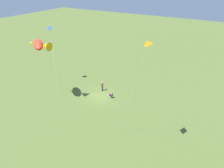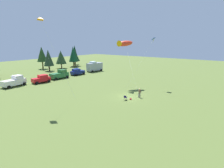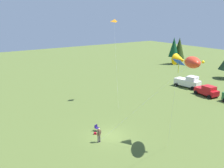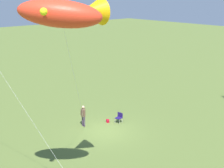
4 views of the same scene
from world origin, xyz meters
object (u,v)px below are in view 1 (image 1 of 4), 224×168
(person_kite_flyer, at_px, (102,86))
(folding_chair, at_px, (112,95))
(kite_delta_orange, at_px, (147,43))
(kite_diamond_blue, at_px, (50,31))
(backpack_on_grass, at_px, (110,95))
(kite_large_fish, at_px, (40,45))

(person_kite_flyer, relative_size, folding_chair, 2.12)
(person_kite_flyer, relative_size, kite_delta_orange, 0.13)
(kite_delta_orange, bearing_deg, kite_diamond_blue, -21.55)
(backpack_on_grass, distance_m, kite_large_fish, 13.84)
(person_kite_flyer, bearing_deg, folding_chair, 156.13)
(backpack_on_grass, xyz_separation_m, kite_large_fish, (7.80, 6.65, 9.29))
(backpack_on_grass, bearing_deg, folding_chair, 137.77)
(backpack_on_grass, height_order, kite_large_fish, kite_large_fish)
(folding_chair, bearing_deg, kite_diamond_blue, -9.93)
(folding_chair, height_order, kite_large_fish, kite_large_fish)
(person_kite_flyer, xyz_separation_m, kite_delta_orange, (-11.70, 10.27, 11.98))
(kite_large_fish, bearing_deg, kite_delta_orange, 170.44)
(kite_diamond_blue, bearing_deg, kite_large_fish, 121.11)
(kite_large_fish, height_order, kite_delta_orange, kite_delta_orange)
(folding_chair, xyz_separation_m, backpack_on_grass, (0.70, -0.64, -0.38))
(folding_chair, relative_size, kite_diamond_blue, 0.08)
(kite_diamond_blue, bearing_deg, folding_chair, -176.07)
(folding_chair, xyz_separation_m, kite_delta_orange, (-9.03, 8.97, 12.51))
(kite_large_fish, distance_m, kite_delta_orange, 18.14)
(backpack_on_grass, relative_size, kite_large_fish, 0.03)
(kite_delta_orange, bearing_deg, person_kite_flyer, -41.28)
(kite_large_fish, height_order, kite_diamond_blue, kite_diamond_blue)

